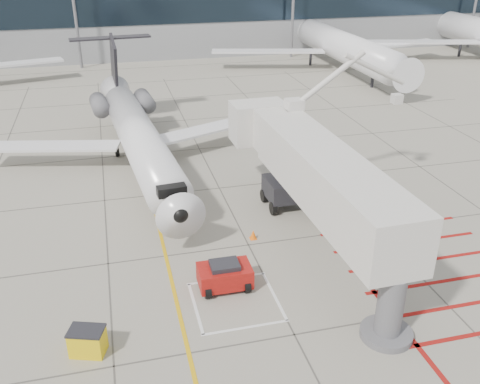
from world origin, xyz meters
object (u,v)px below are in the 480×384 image
object	(u,v)px
regional_jet	(143,127)
spill_bin	(88,341)
pushback_tug	(225,275)
jet_bridge	(328,191)

from	to	relation	value
regional_jet	spill_bin	size ratio (longest dim) A/B	21.17
regional_jet	pushback_tug	xyz separation A→B (m)	(2.58, -14.62, -3.23)
jet_bridge	spill_bin	xyz separation A→B (m)	(-12.77, -4.74, -3.44)
regional_jet	jet_bridge	world-z (taller)	jet_bridge
pushback_tug	spill_bin	size ratio (longest dim) A/B	1.85
regional_jet	spill_bin	world-z (taller)	regional_jet
pushback_tug	spill_bin	world-z (taller)	pushback_tug
jet_bridge	pushback_tug	world-z (taller)	jet_bridge
regional_jet	jet_bridge	bearing A→B (deg)	-61.79
pushback_tug	spill_bin	distance (m)	7.46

